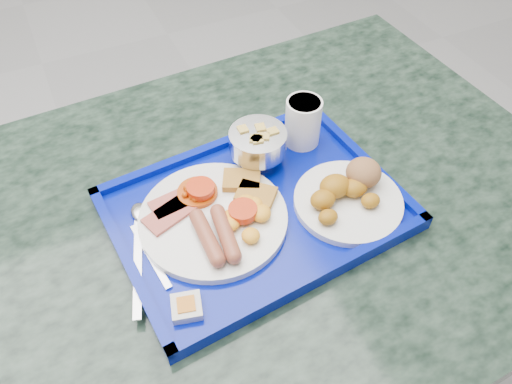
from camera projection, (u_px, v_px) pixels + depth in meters
floor at (106, 265)px, 1.72m from camera, size 6.00×6.00×0.00m
table at (232, 278)px, 1.00m from camera, size 1.31×0.90×0.79m
tray at (256, 210)px, 0.84m from camera, size 0.50×0.38×0.03m
main_plate at (218, 215)px, 0.81m from camera, size 0.24×0.24×0.04m
bread_plate at (349, 193)px, 0.84m from camera, size 0.18×0.18×0.06m
fruit_bowl at (258, 143)px, 0.88m from camera, size 0.10×0.10×0.07m
juice_cup at (303, 121)px, 0.91m from camera, size 0.07×0.07×0.09m
spoon at (143, 224)px, 0.81m from camera, size 0.04×0.18×0.01m
knife at (138, 266)px, 0.76m from camera, size 0.06×0.18×0.00m
jam_packet at (187, 307)px, 0.71m from camera, size 0.05×0.05×0.02m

